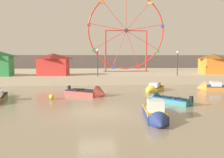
# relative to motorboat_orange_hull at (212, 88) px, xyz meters

# --- Properties ---
(ground_plane) EXTENTS (240.00, 240.00, 0.00)m
(ground_plane) POSITION_rel_motorboat_orange_hull_xyz_m (-12.99, -9.33, -0.31)
(ground_plane) COLOR gray
(quay_promenade) EXTENTS (110.00, 25.49, 1.10)m
(quay_promenade) POSITION_rel_motorboat_orange_hull_xyz_m (-12.99, 18.77, 0.24)
(quay_promenade) COLOR #B7A88E
(quay_promenade) RESTS_ON ground_plane
(distant_town_skyline) EXTENTS (140.00, 3.00, 4.40)m
(distant_town_skyline) POSITION_rel_motorboat_orange_hull_xyz_m (-12.99, 42.70, 1.89)
(distant_town_skyline) COLOR #564C47
(distant_town_skyline) RESTS_ON ground_plane
(motorboat_orange_hull) EXTENTS (4.29, 2.28, 1.52)m
(motorboat_orange_hull) POSITION_rel_motorboat_orange_hull_xyz_m (0.00, 0.00, 0.00)
(motorboat_orange_hull) COLOR orange
(motorboat_orange_hull) RESTS_ON ground_plane
(motorboat_mustard_yellow) EXTENTS (3.04, 3.98, 1.24)m
(motorboat_mustard_yellow) POSITION_rel_motorboat_orange_hull_xyz_m (-6.68, -0.23, -0.03)
(motorboat_mustard_yellow) COLOR gold
(motorboat_mustard_yellow) RESTS_ON ground_plane
(motorboat_teal_painted) EXTENTS (3.19, 3.74, 1.06)m
(motorboat_teal_painted) POSITION_rel_motorboat_orange_hull_xyz_m (-7.41, -6.49, -0.06)
(motorboat_teal_painted) COLOR teal
(motorboat_teal_painted) RESTS_ON ground_plane
(motorboat_navy_blue) EXTENTS (1.68, 4.71, 1.41)m
(motorboat_navy_blue) POSITION_rel_motorboat_orange_hull_xyz_m (-9.70, -11.82, 0.06)
(motorboat_navy_blue) COLOR navy
(motorboat_navy_blue) RESTS_ON ground_plane
(motorboat_faded_red) EXTENTS (4.29, 3.60, 1.51)m
(motorboat_faded_red) POSITION_rel_motorboat_orange_hull_xyz_m (-13.44, -2.64, -0.04)
(motorboat_faded_red) COLOR #B24238
(motorboat_faded_red) RESTS_ON ground_plane
(ferris_wheel_red_frame) EXTENTS (13.97, 1.20, 14.34)m
(ferris_wheel_red_frame) POSITION_rel_motorboat_orange_hull_xyz_m (-6.92, 17.86, 7.99)
(ferris_wheel_red_frame) COLOR red
(ferris_wheel_red_frame) RESTS_ON quay_promenade
(carnival_booth_red_striped) EXTENTS (4.67, 3.76, 3.12)m
(carnival_booth_red_striped) POSITION_rel_motorboat_orange_hull_xyz_m (-18.64, 9.44, 2.42)
(carnival_booth_red_striped) COLOR red
(carnival_booth_red_striped) RESTS_ON quay_promenade
(carnival_booth_orange_canopy) EXTENTS (4.31, 3.74, 3.13)m
(carnival_booth_orange_canopy) POSITION_rel_motorboat_orange_hull_xyz_m (5.81, 10.40, 2.42)
(carnival_booth_orange_canopy) COLOR orange
(carnival_booth_orange_canopy) RESTS_ON quay_promenade
(promenade_lamp_near) EXTENTS (0.32, 0.32, 3.46)m
(promenade_lamp_near) POSITION_rel_motorboat_orange_hull_xyz_m (-1.35, 7.03, 3.09)
(promenade_lamp_near) COLOR #2D2D33
(promenade_lamp_near) RESTS_ON quay_promenade
(promenade_lamp_far) EXTENTS (0.32, 0.32, 3.70)m
(promenade_lamp_far) POSITION_rel_motorboat_orange_hull_xyz_m (-12.44, 6.66, 3.23)
(promenade_lamp_far) COLOR #2D2D33
(promenade_lamp_far) RESTS_ON quay_promenade
(mooring_buoy_orange) EXTENTS (0.44, 0.44, 0.44)m
(mooring_buoy_orange) POSITION_rel_motorboat_orange_hull_xyz_m (-16.77, -4.19, -0.09)
(mooring_buoy_orange) COLOR yellow
(mooring_buoy_orange) RESTS_ON ground_plane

